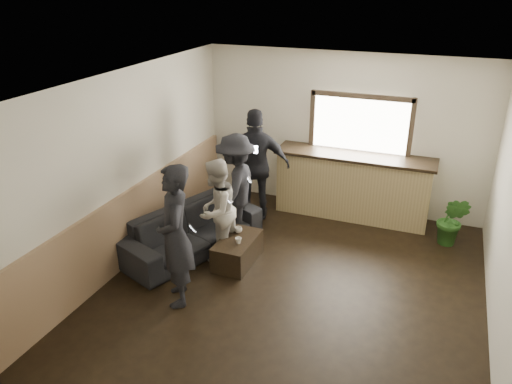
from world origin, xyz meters
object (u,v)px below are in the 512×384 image
at_px(potted_plant, 452,221).
at_px(person_a, 175,236).
at_px(sofa, 192,231).
at_px(cup_a, 238,230).
at_px(bar_counter, 353,182).
at_px(coffee_table, 237,251).
at_px(cup_b, 238,241).
at_px(person_b, 216,210).
at_px(person_c, 236,187).
at_px(person_d, 256,165).

bearing_deg(potted_plant, person_a, -139.12).
bearing_deg(sofa, person_a, -138.14).
relative_size(cup_a, potted_plant, 0.13).
xyz_separation_m(bar_counter, cup_a, (-1.32, -2.01, -0.21)).
distance_m(coffee_table, potted_plant, 3.40).
bearing_deg(potted_plant, sofa, -156.41).
relative_size(coffee_table, person_a, 0.46).
relative_size(cup_a, cup_b, 1.19).
bearing_deg(person_b, potted_plant, 120.49).
bearing_deg(person_c, person_d, 170.71).
height_order(coffee_table, person_a, person_a).
bearing_deg(person_a, coffee_table, 131.44).
bearing_deg(person_d, person_b, 67.30).
relative_size(cup_a, person_b, 0.07).
xyz_separation_m(cup_a, person_d, (-0.23, 1.31, 0.54)).
relative_size(cup_a, person_a, 0.06).
height_order(coffee_table, person_b, person_b).
bearing_deg(coffee_table, person_c, 114.40).
relative_size(coffee_table, cup_a, 7.79).
distance_m(person_b, person_c, 0.73).
bearing_deg(person_c, potted_plant, 100.96).
xyz_separation_m(bar_counter, person_b, (-1.60, -2.16, 0.14)).
height_order(potted_plant, person_c, person_c).
bearing_deg(potted_plant, bar_counter, 163.49).
xyz_separation_m(cup_a, cup_b, (0.13, -0.30, -0.00)).
xyz_separation_m(sofa, person_c, (0.45, 0.69, 0.53)).
distance_m(person_a, person_c, 1.90).
distance_m(potted_plant, person_d, 3.27).
distance_m(person_a, person_d, 2.64).
bearing_deg(person_c, person_b, -4.95).
height_order(cup_a, person_c, person_c).
bearing_deg(person_a, person_d, 147.43).
distance_m(potted_plant, person_c, 3.44).
height_order(cup_b, person_a, person_a).
bearing_deg(coffee_table, person_a, -107.20).
height_order(person_a, person_c, person_a).
relative_size(cup_a, person_c, 0.06).
bearing_deg(sofa, person_c, -11.56).
relative_size(potted_plant, person_d, 0.44).
distance_m(cup_b, person_b, 0.56).
bearing_deg(person_d, person_c, 65.14).
xyz_separation_m(person_b, person_d, (0.06, 1.47, 0.20)).
distance_m(cup_b, potted_plant, 3.39).
xyz_separation_m(person_b, person_c, (-0.00, 0.73, 0.08)).
xyz_separation_m(coffee_table, potted_plant, (2.93, 1.71, 0.23)).
relative_size(bar_counter, potted_plant, 3.17).
distance_m(cup_a, person_b, 0.47).
relative_size(sofa, person_c, 1.32).
height_order(cup_b, person_b, person_b).
height_order(bar_counter, person_b, bar_counter).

